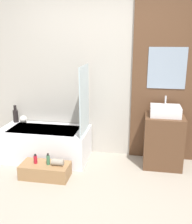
# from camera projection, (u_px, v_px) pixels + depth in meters

# --- Properties ---
(ground_plane) EXTENTS (12.00, 12.00, 0.00)m
(ground_plane) POSITION_uv_depth(u_px,v_px,m) (81.00, 210.00, 2.89)
(ground_plane) COLOR #A39989
(wall_tiled_back) EXTENTS (4.20, 0.06, 2.60)m
(wall_tiled_back) POSITION_uv_depth(u_px,v_px,m) (104.00, 74.00, 4.04)
(wall_tiled_back) COLOR #B7B2A8
(wall_tiled_back) RESTS_ON ground_plane
(wall_wood_accent) EXTENTS (1.00, 0.04, 2.60)m
(wall_wood_accent) POSITION_uv_depth(u_px,v_px,m) (166.00, 76.00, 3.83)
(wall_wood_accent) COLOR brown
(wall_wood_accent) RESTS_ON ground_plane
(bathtub) EXTENTS (1.36, 0.69, 0.48)m
(bathtub) POSITION_uv_depth(u_px,v_px,m) (45.00, 143.00, 4.10)
(bathtub) COLOR white
(bathtub) RESTS_ON ground_plane
(glass_shower_screen) EXTENTS (0.01, 0.56, 0.99)m
(glass_shower_screen) POSITION_uv_depth(u_px,v_px,m) (84.00, 100.00, 3.74)
(glass_shower_screen) COLOR silver
(glass_shower_screen) RESTS_ON bathtub
(wooden_step_bench) EXTENTS (0.66, 0.32, 0.19)m
(wooden_step_bench) POSITION_uv_depth(u_px,v_px,m) (45.00, 170.00, 3.56)
(wooden_step_bench) COLOR #997047
(wooden_step_bench) RESTS_ON ground_plane
(vanity_cabinet) EXTENTS (0.55, 0.48, 0.77)m
(vanity_cabinet) POSITION_uv_depth(u_px,v_px,m) (163.00, 141.00, 3.83)
(vanity_cabinet) COLOR brown
(vanity_cabinet) RESTS_ON ground_plane
(sink) EXTENTS (0.42, 0.32, 0.27)m
(sink) POSITION_uv_depth(u_px,v_px,m) (165.00, 111.00, 3.71)
(sink) COLOR white
(sink) RESTS_ON vanity_cabinet
(vase_tall_dark) EXTENTS (0.09, 0.09, 0.29)m
(vase_tall_dark) POSITION_uv_depth(u_px,v_px,m) (16.00, 115.00, 4.34)
(vase_tall_dark) COLOR black
(vase_tall_dark) RESTS_ON bathtub
(vase_round_light) EXTENTS (0.12, 0.12, 0.12)m
(vase_round_light) POSITION_uv_depth(u_px,v_px,m) (23.00, 119.00, 4.31)
(vase_round_light) COLOR silver
(vase_round_light) RESTS_ON bathtub
(bottle_soap_primary) EXTENTS (0.05, 0.05, 0.13)m
(bottle_soap_primary) POSITION_uv_depth(u_px,v_px,m) (35.00, 159.00, 3.54)
(bottle_soap_primary) COLOR #B21928
(bottle_soap_primary) RESTS_ON wooden_step_bench
(bottle_soap_secondary) EXTENTS (0.05, 0.05, 0.16)m
(bottle_soap_secondary) POSITION_uv_depth(u_px,v_px,m) (48.00, 160.00, 3.51)
(bottle_soap_secondary) COLOR #38704C
(bottle_soap_secondary) RESTS_ON wooden_step_bench
(towel_roll) EXTENTS (0.16, 0.09, 0.09)m
(towel_roll) POSITION_uv_depth(u_px,v_px,m) (58.00, 162.00, 3.49)
(towel_roll) COLOR gray
(towel_roll) RESTS_ON wooden_step_bench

